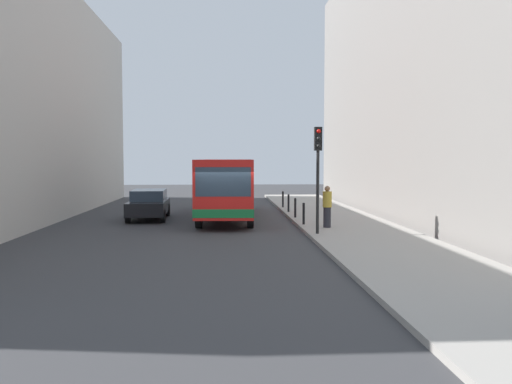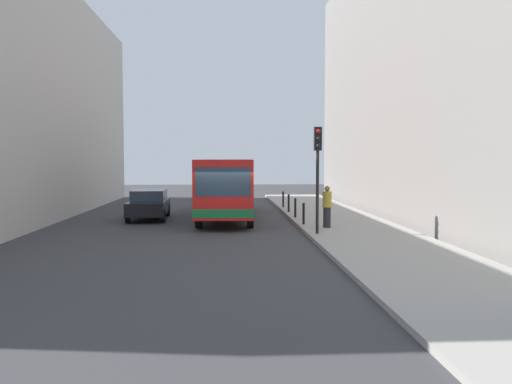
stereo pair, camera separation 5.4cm
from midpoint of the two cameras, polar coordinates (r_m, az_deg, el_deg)
ground_plane at (r=22.23m, az=-3.42°, el=-4.22°), size 80.00×80.00×0.00m
sidewalk at (r=22.87m, az=10.27°, el=-3.87°), size 4.40×40.00×0.15m
building_right at (r=28.81m, az=20.64°, el=12.50°), size 7.00×32.00×15.19m
bus at (r=26.92m, az=-3.20°, el=0.83°), size 2.91×11.10×3.00m
car_beside_bus at (r=26.86m, az=-11.63°, el=-1.25°), size 1.98×4.46×1.48m
traffic_light at (r=20.22m, az=6.68°, el=3.52°), size 0.28×0.33×4.10m
bollard_near at (r=23.17m, az=5.14°, el=-2.35°), size 0.11×0.11×0.95m
bollard_mid at (r=25.87m, az=4.24°, el=-1.73°), size 0.11×0.11×0.95m
bollard_far at (r=28.57m, az=3.50°, el=-1.22°), size 0.11×0.11×0.95m
bollard_farthest at (r=31.27m, az=2.90°, el=-0.80°), size 0.11×0.11×0.95m
pedestrian_near_signal at (r=22.22m, az=7.68°, el=-1.59°), size 0.38×0.38×1.75m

